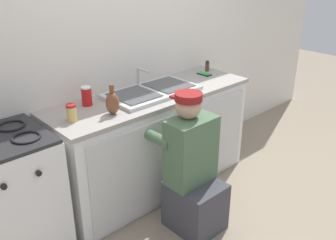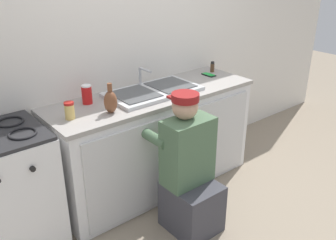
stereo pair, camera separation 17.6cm
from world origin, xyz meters
name	(u,v)px [view 1 (the left image)]	position (x,y,z in m)	size (l,w,h in m)	color
ground_plane	(176,197)	(0.00, 0.00, 0.00)	(12.00, 12.00, 0.00)	gray
back_wall	(126,47)	(0.00, 0.65, 1.25)	(6.00, 0.10, 2.50)	silver
counter_cabinet	(154,143)	(0.00, 0.29, 0.44)	(1.85, 0.62, 0.88)	white
countertop	(152,95)	(0.00, 0.30, 0.89)	(1.89, 0.62, 0.04)	#9E9993
sink_double_basin	(152,91)	(0.00, 0.30, 0.93)	(0.80, 0.44, 0.19)	silver
stove_range	(10,198)	(-1.29, 0.30, 0.46)	(0.61, 0.62, 0.94)	white
plumber_person	(192,175)	(-0.15, -0.34, 0.46)	(0.42, 0.61, 1.10)	#3F3F47
cell_phone	(204,74)	(0.73, 0.36, 0.92)	(0.07, 0.14, 0.01)	black
spice_bottle_pepper	(207,66)	(0.84, 0.43, 0.96)	(0.04, 0.04, 0.10)	#513823
condiment_jar	(72,113)	(-0.79, 0.25, 0.97)	(0.07, 0.07, 0.13)	#DBB760
soda_cup_red	(87,96)	(-0.55, 0.44, 0.99)	(0.08, 0.08, 0.15)	red
vase_decorative	(112,103)	(-0.50, 0.16, 1.00)	(0.10, 0.10, 0.23)	brown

